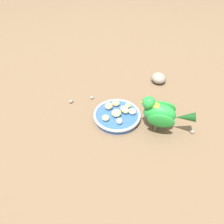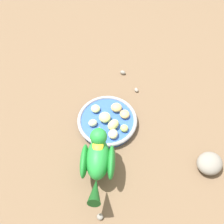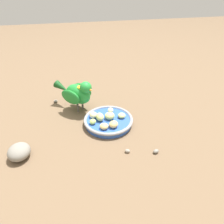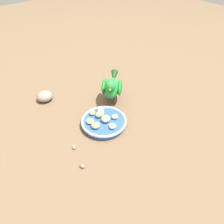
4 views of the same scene
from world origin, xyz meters
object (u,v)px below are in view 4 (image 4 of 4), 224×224
(apple_piece_1, at_px, (100,114))
(apple_piece_5, at_px, (112,126))
(apple_piece_7, at_px, (91,113))
(apple_piece_2, at_px, (101,110))
(pebble_0, at_px, (112,85))
(feeding_bowl, at_px, (104,122))
(apple_piece_6, at_px, (106,119))
(parrot, at_px, (112,87))
(rock_large, at_px, (45,96))
(apple_piece_4, at_px, (115,117))
(apple_piece_3, at_px, (90,121))
(pebble_2, at_px, (82,166))
(pebble_1, at_px, (74,147))
(apple_piece_0, at_px, (95,125))

(apple_piece_1, xyz_separation_m, apple_piece_5, (-0.00, -0.08, -0.00))
(apple_piece_7, bearing_deg, apple_piece_2, -9.52)
(pebble_0, bearing_deg, apple_piece_5, -129.24)
(feeding_bowl, xyz_separation_m, apple_piece_2, (0.03, 0.05, 0.02))
(feeding_bowl, bearing_deg, pebble_0, 43.82)
(feeding_bowl, height_order, apple_piece_6, apple_piece_6)
(parrot, distance_m, rock_large, 0.31)
(apple_piece_4, bearing_deg, feeding_bowl, 158.30)
(apple_piece_3, xyz_separation_m, parrot, (0.17, 0.08, 0.05))
(parrot, distance_m, pebble_2, 0.38)
(feeding_bowl, relative_size, apple_piece_4, 7.00)
(parrot, distance_m, pebble_0, 0.15)
(feeding_bowl, relative_size, apple_piece_2, 5.99)
(apple_piece_4, xyz_separation_m, pebble_0, (0.16, 0.21, -0.03))
(apple_piece_4, xyz_separation_m, apple_piece_7, (-0.06, 0.08, -0.00))
(apple_piece_1, height_order, apple_piece_5, apple_piece_1)
(apple_piece_2, height_order, apple_piece_6, apple_piece_6)
(apple_piece_4, height_order, rock_large, rock_large)
(feeding_bowl, distance_m, pebble_1, 0.16)
(apple_piece_1, distance_m, parrot, 0.15)
(apple_piece_0, relative_size, apple_piece_5, 1.19)
(apple_piece_6, distance_m, parrot, 0.17)
(apple_piece_0, xyz_separation_m, apple_piece_6, (0.05, 0.00, 0.00))
(apple_piece_2, bearing_deg, apple_piece_3, -159.76)
(apple_piece_4, relative_size, apple_piece_6, 0.72)
(apple_piece_6, bearing_deg, apple_piece_1, 90.85)
(apple_piece_4, xyz_separation_m, apple_piece_5, (-0.04, -0.03, -0.00))
(pebble_2, bearing_deg, apple_piece_6, 30.87)
(apple_piece_7, bearing_deg, apple_piece_0, -112.78)
(rock_large, bearing_deg, apple_piece_0, -78.51)
(apple_piece_0, height_order, rock_large, rock_large)
(pebble_2, bearing_deg, parrot, 35.48)
(apple_piece_1, distance_m, apple_piece_6, 0.04)
(apple_piece_3, bearing_deg, apple_piece_2, 20.24)
(feeding_bowl, relative_size, apple_piece_1, 4.71)
(apple_piece_1, xyz_separation_m, parrot, (0.12, 0.07, 0.05))
(apple_piece_5, bearing_deg, pebble_1, 172.23)
(apple_piece_1, bearing_deg, pebble_0, 39.50)
(apple_piece_5, bearing_deg, parrot, 51.30)
(apple_piece_0, relative_size, apple_piece_7, 1.42)
(apple_piece_4, height_order, apple_piece_5, apple_piece_4)
(apple_piece_1, distance_m, pebble_0, 0.26)
(apple_piece_3, relative_size, apple_piece_7, 1.29)
(apple_piece_3, bearing_deg, pebble_1, -153.62)
(apple_piece_6, relative_size, pebble_2, 1.91)
(pebble_0, xyz_separation_m, pebble_1, (-0.37, -0.23, -0.00))
(feeding_bowl, xyz_separation_m, apple_piece_5, (0.00, -0.05, 0.02))
(apple_piece_7, bearing_deg, apple_piece_3, -131.72)
(feeding_bowl, height_order, apple_piece_4, apple_piece_4)
(parrot, bearing_deg, apple_piece_6, -2.50)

